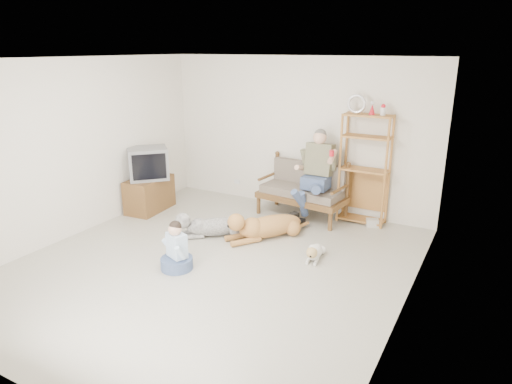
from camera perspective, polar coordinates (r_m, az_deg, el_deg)
The scene contains 17 objects.
floor at distance 6.32m, azimuth -5.45°, elevation -9.02°, with size 5.50×5.50×0.00m, color beige.
ceiling at distance 5.65m, azimuth -6.28°, elevation 16.23°, with size 5.50×5.50×0.00m, color white.
wall_back at distance 8.20m, azimuth 5.15°, elevation 7.19°, with size 5.00×5.00×0.00m, color silver.
wall_front at distance 4.02m, azimuth -28.65°, elevation -6.25°, with size 5.00×5.00×0.00m, color silver.
wall_left at distance 7.52m, azimuth -21.82°, elevation 5.04°, with size 5.50×5.50×0.00m, color silver.
wall_right at distance 4.93m, azimuth 18.92°, elevation -0.83°, with size 5.50×5.50×0.00m, color silver.
loveseat at distance 7.95m, azimuth 5.95°, elevation 0.41°, with size 1.56×0.85×0.95m.
man at distance 7.60m, azimuth 7.01°, elevation 1.34°, with size 0.59×0.84×1.36m.
etagere at distance 7.68m, azimuth 13.39°, elevation 2.89°, with size 0.81×0.35×2.12m.
book_stack at distance 7.79m, azimuth 14.34°, elevation -3.74°, with size 0.20×0.14×0.12m, color silver.
tv_stand at distance 8.44m, azimuth -13.20°, elevation -0.26°, with size 0.57×0.94×0.60m.
crt_tv at distance 8.26m, azimuth -13.35°, elevation 3.51°, with size 0.85×0.85×0.56m.
wall_outlet at distance 8.99m, azimuth -2.37°, elevation 1.31°, with size 0.12×0.02×0.08m, color silver.
golden_retriever at distance 7.06m, azimuth 0.96°, elevation -4.29°, with size 0.97×1.35×0.47m.
shaggy_dog at distance 7.18m, azimuth -5.89°, elevation -4.25°, with size 1.06×0.97×0.40m.
terrier at distance 6.46m, azimuth 7.29°, elevation -7.50°, with size 0.25×0.64×0.24m.
child at distance 6.18m, azimuth -9.91°, elevation -7.36°, with size 0.43×0.43×0.68m.
Camera 1 is at (3.23, -4.64, 2.83)m, focal length 32.00 mm.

